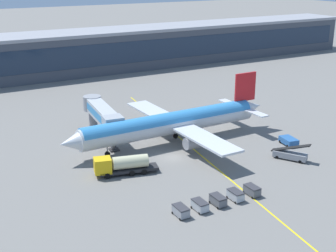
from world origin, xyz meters
name	(u,v)px	position (x,y,z in m)	size (l,w,h in m)	color
ground_plane	(172,157)	(0.00, 0.00, 0.00)	(700.00, 700.00, 0.00)	slate
apron_lead_in_line	(192,148)	(5.77, 2.00, 0.00)	(0.30, 80.00, 0.01)	yellow
terminal_building	(102,50)	(17.85, 77.94, 6.77)	(206.93, 18.05, 13.51)	#424751
main_airliner	(172,123)	(3.76, 6.48, 4.20)	(45.47, 35.97, 12.22)	silver
jet_bridge	(101,113)	(-6.95, 16.72, 5.16)	(5.60, 19.10, 6.89)	#B2B7BC
fuel_tanker	(122,165)	(-10.97, -2.17, 1.75)	(11.08, 5.04, 3.25)	#232326
belt_loader	(290,154)	(18.29, -11.43, 0.99)	(4.70, 6.61, 3.49)	gray
pushback_tug	(288,140)	(23.37, -5.64, 0.85)	(2.89, 4.12, 1.40)	#285B9E
baggage_cart_0	(181,211)	(-9.49, -18.98, 0.78)	(1.63, 2.66, 1.48)	gray
baggage_cart_1	(200,205)	(-6.29, -18.97, 0.78)	(1.63, 2.66, 1.48)	#B2B7BC
baggage_cart_2	(218,200)	(-3.09, -18.96, 0.78)	(1.63, 2.66, 1.48)	#595B60
baggage_cart_3	(235,195)	(0.11, -18.95, 0.78)	(1.63, 2.66, 1.48)	#B2B7BC
baggage_cart_4	(252,190)	(3.31, -18.94, 0.78)	(1.63, 2.66, 1.48)	#595B60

